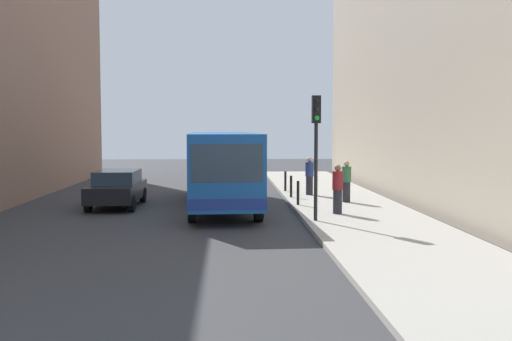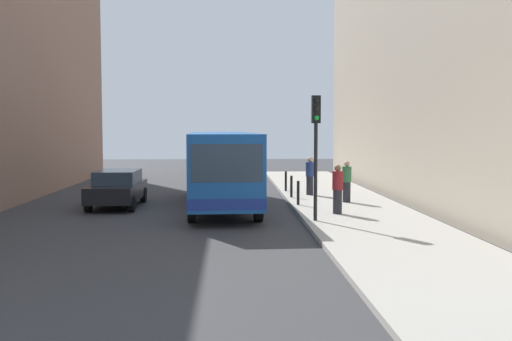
{
  "view_description": "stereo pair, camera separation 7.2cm",
  "coord_description": "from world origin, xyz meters",
  "px_view_note": "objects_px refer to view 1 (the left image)",
  "views": [
    {
      "loc": [
        0.66,
        -22.13,
        3.2
      ],
      "look_at": [
        1.71,
        0.21,
        1.62
      ],
      "focal_mm": 42.51,
      "sensor_mm": 36.0,
      "label": 1
    },
    {
      "loc": [
        0.73,
        -22.13,
        3.2
      ],
      "look_at": [
        1.71,
        0.21,
        1.62
      ],
      "focal_mm": 42.51,
      "sensor_mm": 36.0,
      "label": 2
    }
  ],
  "objects_px": {
    "car_beside_bus": "(117,188)",
    "pedestrian_far_sidewalk": "(309,176)",
    "bollard_far": "(285,181)",
    "bus": "(221,164)",
    "bollard_near": "(298,193)",
    "traffic_light": "(316,134)",
    "bollard_mid": "(291,186)",
    "pedestrian_mid_sidewalk": "(346,182)",
    "pedestrian_near_signal": "(338,189)"
  },
  "relations": [
    {
      "from": "bollard_mid",
      "to": "pedestrian_far_sidewalk",
      "type": "distance_m",
      "value": 1.38
    },
    {
      "from": "bus",
      "to": "bollard_far",
      "type": "bearing_deg",
      "value": -125.82
    },
    {
      "from": "bus",
      "to": "bollard_near",
      "type": "xyz_separation_m",
      "value": [
        3.04,
        -0.67,
        -1.1
      ]
    },
    {
      "from": "car_beside_bus",
      "to": "pedestrian_mid_sidewalk",
      "type": "height_order",
      "value": "pedestrian_mid_sidewalk"
    },
    {
      "from": "bollard_far",
      "to": "bollard_mid",
      "type": "bearing_deg",
      "value": -90.0
    },
    {
      "from": "traffic_light",
      "to": "bollard_near",
      "type": "bearing_deg",
      "value": 91.39
    },
    {
      "from": "car_beside_bus",
      "to": "bollard_near",
      "type": "distance_m",
      "value": 7.32
    },
    {
      "from": "bus",
      "to": "pedestrian_far_sidewalk",
      "type": "bearing_deg",
      "value": -146.27
    },
    {
      "from": "bollard_near",
      "to": "pedestrian_far_sidewalk",
      "type": "height_order",
      "value": "pedestrian_far_sidewalk"
    },
    {
      "from": "car_beside_bus",
      "to": "bollard_mid",
      "type": "distance_m",
      "value": 7.48
    },
    {
      "from": "bollard_mid",
      "to": "traffic_light",
      "type": "bearing_deg",
      "value": -89.15
    },
    {
      "from": "bus",
      "to": "pedestrian_near_signal",
      "type": "xyz_separation_m",
      "value": [
        4.15,
        -3.22,
        -0.7
      ]
    },
    {
      "from": "bollard_far",
      "to": "pedestrian_mid_sidewalk",
      "type": "relative_size",
      "value": 0.56
    },
    {
      "from": "pedestrian_near_signal",
      "to": "pedestrian_mid_sidewalk",
      "type": "height_order",
      "value": "pedestrian_near_signal"
    },
    {
      "from": "bus",
      "to": "car_beside_bus",
      "type": "relative_size",
      "value": 2.52
    },
    {
      "from": "traffic_light",
      "to": "pedestrian_mid_sidewalk",
      "type": "relative_size",
      "value": 2.42
    },
    {
      "from": "car_beside_bus",
      "to": "bollard_near",
      "type": "xyz_separation_m",
      "value": [
        7.26,
        -0.85,
        -0.16
      ]
    },
    {
      "from": "car_beside_bus",
      "to": "pedestrian_mid_sidewalk",
      "type": "distance_m",
      "value": 9.36
    },
    {
      "from": "traffic_light",
      "to": "pedestrian_far_sidewalk",
      "type": "height_order",
      "value": "traffic_light"
    },
    {
      "from": "bus",
      "to": "pedestrian_mid_sidewalk",
      "type": "relative_size",
      "value": 6.55
    },
    {
      "from": "car_beside_bus",
      "to": "bollard_near",
      "type": "relative_size",
      "value": 4.64
    },
    {
      "from": "car_beside_bus",
      "to": "pedestrian_far_sidewalk",
      "type": "relative_size",
      "value": 2.56
    },
    {
      "from": "bollard_near",
      "to": "bollard_far",
      "type": "xyz_separation_m",
      "value": [
        0.0,
        5.27,
        0.0
      ]
    },
    {
      "from": "bollard_near",
      "to": "pedestrian_near_signal",
      "type": "height_order",
      "value": "pedestrian_near_signal"
    },
    {
      "from": "bollard_far",
      "to": "pedestrian_near_signal",
      "type": "relative_size",
      "value": 0.54
    },
    {
      "from": "bollard_near",
      "to": "pedestrian_far_sidewalk",
      "type": "xyz_separation_m",
      "value": [
        0.94,
        3.57,
        0.39
      ]
    },
    {
      "from": "bollard_near",
      "to": "pedestrian_far_sidewalk",
      "type": "bearing_deg",
      "value": 75.26
    },
    {
      "from": "pedestrian_mid_sidewalk",
      "to": "pedestrian_far_sidewalk",
      "type": "height_order",
      "value": "pedestrian_far_sidewalk"
    },
    {
      "from": "bollard_far",
      "to": "pedestrian_near_signal",
      "type": "distance_m",
      "value": 7.91
    },
    {
      "from": "bollard_mid",
      "to": "pedestrian_far_sidewalk",
      "type": "height_order",
      "value": "pedestrian_far_sidewalk"
    },
    {
      "from": "bus",
      "to": "bollard_near",
      "type": "bearing_deg",
      "value": 165.24
    },
    {
      "from": "pedestrian_mid_sidewalk",
      "to": "bus",
      "type": "bearing_deg",
      "value": 0.61
    },
    {
      "from": "car_beside_bus",
      "to": "traffic_light",
      "type": "xyz_separation_m",
      "value": [
        7.36,
        -4.97,
        2.22
      ]
    },
    {
      "from": "traffic_light",
      "to": "bollard_mid",
      "type": "bearing_deg",
      "value": 90.85
    },
    {
      "from": "pedestrian_near_signal",
      "to": "pedestrian_mid_sidewalk",
      "type": "bearing_deg",
      "value": 94.59
    },
    {
      "from": "bus",
      "to": "traffic_light",
      "type": "relative_size",
      "value": 2.71
    },
    {
      "from": "car_beside_bus",
      "to": "pedestrian_near_signal",
      "type": "height_order",
      "value": "pedestrian_near_signal"
    },
    {
      "from": "bollard_far",
      "to": "pedestrian_far_sidewalk",
      "type": "relative_size",
      "value": 0.55
    },
    {
      "from": "pedestrian_mid_sidewalk",
      "to": "pedestrian_far_sidewalk",
      "type": "xyz_separation_m",
      "value": [
        -1.15,
        2.78,
        0.02
      ]
    },
    {
      "from": "pedestrian_near_signal",
      "to": "bus",
      "type": "bearing_deg",
      "value": 163.13
    },
    {
      "from": "pedestrian_far_sidewalk",
      "to": "pedestrian_mid_sidewalk",
      "type": "bearing_deg",
      "value": 68.72
    },
    {
      "from": "pedestrian_near_signal",
      "to": "traffic_light",
      "type": "bearing_deg",
      "value": -101.88
    },
    {
      "from": "bus",
      "to": "pedestrian_mid_sidewalk",
      "type": "bearing_deg",
      "value": 179.02
    },
    {
      "from": "pedestrian_far_sidewalk",
      "to": "car_beside_bus",
      "type": "bearing_deg",
      "value": -25.43
    },
    {
      "from": "pedestrian_mid_sidewalk",
      "to": "pedestrian_far_sidewalk",
      "type": "relative_size",
      "value": 0.98
    },
    {
      "from": "pedestrian_near_signal",
      "to": "pedestrian_far_sidewalk",
      "type": "distance_m",
      "value": 6.12
    },
    {
      "from": "bus",
      "to": "car_beside_bus",
      "type": "xyz_separation_m",
      "value": [
        -4.22,
        0.18,
        -0.94
      ]
    },
    {
      "from": "pedestrian_mid_sidewalk",
      "to": "car_beside_bus",
      "type": "bearing_deg",
      "value": -1.17
    },
    {
      "from": "traffic_light",
      "to": "pedestrian_near_signal",
      "type": "xyz_separation_m",
      "value": [
        1.01,
        1.57,
        -1.98
      ]
    },
    {
      "from": "bollard_far",
      "to": "pedestrian_mid_sidewalk",
      "type": "distance_m",
      "value": 4.96
    }
  ]
}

